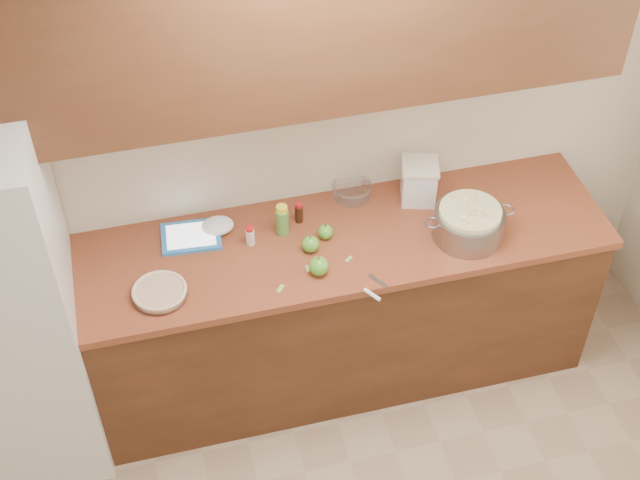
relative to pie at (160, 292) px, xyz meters
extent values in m
plane|color=silver|center=(0.74, -1.33, 1.66)|extent=(3.60, 3.60, 0.00)
plane|color=beige|center=(0.74, 0.47, 0.36)|extent=(3.60, 0.00, 3.60)
cube|color=#552B18|center=(0.74, 0.15, -0.50)|extent=(2.60, 0.65, 0.88)
cube|color=#984529|center=(0.74, 0.15, -0.04)|extent=(2.64, 0.68, 0.04)
cube|color=#543219|center=(0.74, 0.30, 1.01)|extent=(2.60, 0.34, 0.70)
cylinder|color=silver|center=(0.00, 0.00, 0.00)|extent=(0.24, 0.24, 0.03)
cylinder|color=#DAB38A|center=(0.00, 0.00, 0.00)|extent=(0.22, 0.22, 0.03)
torus|color=#DAB38A|center=(0.00, 0.00, 0.01)|extent=(0.23, 0.23, 0.02)
cylinder|color=gray|center=(1.39, 0.02, 0.05)|extent=(0.32, 0.32, 0.14)
torus|color=gray|center=(1.21, 0.02, 0.10)|extent=(0.07, 0.07, 0.01)
torus|color=gray|center=(1.56, 0.02, 0.10)|extent=(0.07, 0.07, 0.01)
cylinder|color=beige|center=(1.39, 0.02, 0.06)|extent=(0.28, 0.28, 0.15)
cube|color=silver|center=(1.25, 0.32, 0.07)|extent=(0.19, 0.19, 0.19)
cube|color=beige|center=(1.25, 0.32, 0.18)|extent=(0.21, 0.21, 0.02)
cube|color=#2A7BCB|center=(0.18, 0.31, -0.01)|extent=(0.28, 0.22, 0.02)
cube|color=white|center=(0.18, 0.31, 0.00)|extent=(0.23, 0.18, 0.00)
cube|color=gray|center=(0.91, -0.15, -0.02)|extent=(0.07, 0.09, 0.00)
cylinder|color=white|center=(0.87, -0.22, -0.01)|extent=(0.06, 0.08, 0.02)
cylinder|color=#4C8C38|center=(0.59, 0.25, 0.05)|extent=(0.06, 0.06, 0.13)
cylinder|color=yellow|center=(0.59, 0.25, 0.13)|extent=(0.05, 0.05, 0.03)
cylinder|color=beige|center=(0.43, 0.21, 0.02)|extent=(0.04, 0.04, 0.08)
cylinder|color=red|center=(0.43, 0.21, 0.07)|extent=(0.03, 0.03, 0.02)
cylinder|color=black|center=(0.67, 0.31, 0.02)|extent=(0.04, 0.04, 0.09)
cylinder|color=red|center=(0.67, 0.31, 0.08)|extent=(0.03, 0.03, 0.02)
cylinder|color=silver|center=(0.96, 0.41, 0.01)|extent=(0.18, 0.18, 0.07)
torus|color=silver|center=(0.96, 0.41, 0.04)|extent=(0.19, 0.19, 0.01)
ellipsoid|color=white|center=(0.30, 0.33, 0.01)|extent=(0.15, 0.13, 0.06)
sphere|color=#4F9829|center=(0.68, 0.11, 0.02)|extent=(0.08, 0.08, 0.08)
cylinder|color=#3F2D19|center=(0.68, 0.11, 0.06)|extent=(0.01, 0.01, 0.01)
sphere|color=#4F9829|center=(0.76, 0.17, 0.01)|extent=(0.07, 0.07, 0.07)
cylinder|color=#3F2D19|center=(0.76, 0.17, 0.06)|extent=(0.01, 0.01, 0.01)
sphere|color=#4F9829|center=(0.68, -0.04, 0.02)|extent=(0.09, 0.09, 0.09)
cylinder|color=#3F2D19|center=(0.68, -0.04, 0.07)|extent=(0.01, 0.01, 0.01)
cube|color=#83B658|center=(0.83, 0.01, -0.02)|extent=(0.04, 0.04, 0.00)
cube|color=#83B658|center=(0.50, -0.09, -0.02)|extent=(0.04, 0.05, 0.00)
cube|color=#83B658|center=(0.64, 0.00, -0.02)|extent=(0.02, 0.04, 0.00)
camera|label=1|loc=(0.03, -2.62, 2.77)|focal=50.00mm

